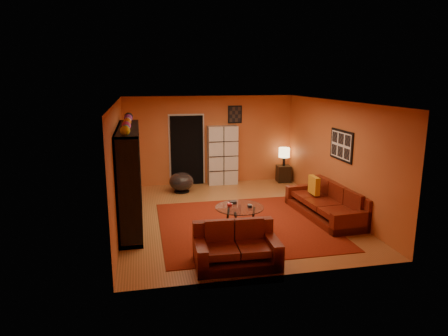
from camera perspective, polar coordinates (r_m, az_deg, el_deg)
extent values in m
plane|color=#935B2D|center=(9.33, 1.24, -6.69)|extent=(6.00, 6.00, 0.00)
plane|color=white|center=(8.81, 1.32, 9.47)|extent=(6.00, 6.00, 0.00)
plane|color=#B95728|center=(11.88, -2.00, 4.00)|extent=(6.00, 0.00, 6.00)
plane|color=#B95728|center=(6.18, 7.59, -4.31)|extent=(6.00, 0.00, 6.00)
plane|color=#B95728|center=(8.77, -14.84, 0.45)|extent=(0.00, 6.00, 6.00)
plane|color=#B95728|center=(9.84, 15.61, 1.71)|extent=(0.00, 6.00, 6.00)
cube|color=#61160B|center=(8.71, 2.94, -8.10)|extent=(3.60, 3.60, 0.01)
cube|color=black|center=(11.79, -5.31, 2.50)|extent=(0.95, 0.10, 2.04)
cube|color=black|center=(9.52, 16.43, 3.14)|extent=(0.03, 1.00, 0.70)
cube|color=black|center=(11.92, 1.57, 7.66)|extent=(0.42, 0.03, 0.52)
cube|color=black|center=(8.81, -13.29, -1.07)|extent=(0.45, 3.00, 2.10)
imported|color=black|center=(8.75, -12.95, -1.71)|extent=(0.86, 0.11, 0.50)
cube|color=#51130A|center=(9.45, 14.28, -5.81)|extent=(1.10, 2.39, 0.32)
cube|color=#51130A|center=(9.56, 16.39, -4.05)|extent=(0.33, 2.34, 0.85)
cube|color=#51130A|center=(8.54, 17.90, -6.99)|extent=(0.96, 0.24, 0.62)
cube|color=#51130A|center=(10.31, 11.39, -3.24)|extent=(0.96, 0.24, 0.62)
cube|color=#51130A|center=(8.80, 16.27, -5.19)|extent=(0.77, 0.68, 0.12)
cube|color=#51130A|center=(9.34, 14.17, -4.03)|extent=(0.77, 0.68, 0.12)
cube|color=#51130A|center=(9.89, 12.31, -3.00)|extent=(0.77, 0.68, 0.12)
cube|color=#51130A|center=(6.90, 1.81, -12.48)|extent=(1.44, 0.90, 0.32)
cube|color=#51130A|center=(7.10, 1.28, -9.42)|extent=(1.42, 0.23, 0.85)
cube|color=#51130A|center=(6.98, 6.86, -10.92)|extent=(0.21, 0.85, 0.62)
cube|color=#51130A|center=(6.76, -3.41, -11.69)|extent=(0.21, 0.85, 0.62)
cube|color=#51130A|center=(6.80, 4.10, -10.07)|extent=(0.53, 0.64, 0.12)
cube|color=#51130A|center=(6.70, -0.34, -10.39)|extent=(0.53, 0.64, 0.12)
cube|color=orange|center=(9.66, 12.74, -2.40)|extent=(0.12, 0.42, 0.42)
cylinder|color=silver|center=(8.25, 2.23, -5.63)|extent=(1.01, 1.01, 0.02)
cylinder|color=black|center=(8.45, 4.19, -7.01)|extent=(0.05, 0.05, 0.48)
cylinder|color=black|center=(8.52, 0.55, -6.81)|extent=(0.05, 0.05, 0.48)
cylinder|color=black|center=(8.05, 1.91, -8.02)|extent=(0.05, 0.05, 0.48)
cube|color=beige|center=(11.82, -0.21, 1.84)|extent=(0.88, 0.40, 1.74)
cylinder|color=black|center=(11.18, -6.07, -3.34)|extent=(0.44, 0.44, 0.03)
cylinder|color=black|center=(11.16, -6.08, -2.94)|extent=(0.06, 0.06, 0.15)
ellipsoid|color=#413939|center=(11.11, -6.10, -1.93)|extent=(0.68, 0.68, 0.51)
cube|color=black|center=(12.32, 8.50, -0.80)|extent=(0.43, 0.43, 0.50)
cylinder|color=black|center=(12.23, 8.56, 0.94)|extent=(0.08, 0.08, 0.26)
cylinder|color=#FFDC8C|center=(12.18, 8.60, 2.21)|extent=(0.33, 0.33, 0.29)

